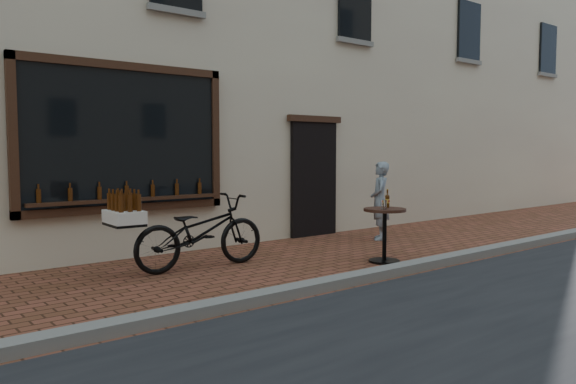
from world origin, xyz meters
TOP-DOWN VIEW (x-y plane):
  - ground at (0.00, 0.00)m, footprint 90.00×90.00m
  - kerb at (0.00, 0.20)m, footprint 90.00×0.25m
  - cargo_bicycle at (-1.40, 2.18)m, footprint 2.30×0.76m
  - bistro_table at (1.00, 0.86)m, footprint 0.63×0.63m
  - pedestrian at (2.54, 2.33)m, footprint 0.62×0.62m

SIDE VIEW (x-z plane):
  - ground at x=0.00m, z-range 0.00..0.00m
  - kerb at x=0.00m, z-range 0.00..0.12m
  - cargo_bicycle at x=-1.40m, z-range -0.02..1.08m
  - bistro_table at x=1.00m, z-range 0.04..1.11m
  - pedestrian at x=2.54m, z-range 0.00..1.45m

